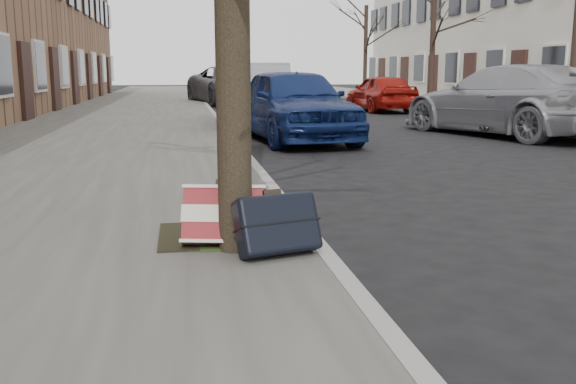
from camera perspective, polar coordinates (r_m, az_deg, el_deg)
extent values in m
plane|color=black|center=(4.50, 21.01, -7.88)|extent=(120.00, 120.00, 0.00)
cube|color=#65635C|center=(18.76, -14.02, 6.40)|extent=(5.00, 70.00, 0.12)
cube|color=gray|center=(21.22, 18.89, 6.61)|extent=(4.00, 70.00, 0.12)
cube|color=black|center=(5.02, -6.54, -3.79)|extent=(0.85, 0.85, 0.02)
cube|color=maroon|center=(4.66, -5.68, -2.16)|extent=(0.64, 0.43, 0.45)
cube|color=black|center=(4.41, -0.98, -2.85)|extent=(0.65, 0.48, 0.45)
imported|color=navy|center=(12.75, 0.52, 7.84)|extent=(2.24, 4.48, 1.46)
imported|color=#9A9BA1|center=(16.09, -2.79, 8.62)|extent=(2.27, 4.95, 1.57)
imported|color=#38373D|center=(26.69, -5.08, 9.44)|extent=(3.73, 6.07, 1.57)
imported|color=#94959A|center=(14.60, 18.96, 7.71)|extent=(3.57, 5.58, 1.51)
imported|color=maroon|center=(22.29, 8.23, 8.73)|extent=(1.71, 3.80, 1.27)
cylinder|color=black|center=(25.33, 12.74, 13.05)|extent=(0.21, 0.21, 4.77)
cylinder|color=black|center=(33.80, 6.90, 12.36)|extent=(0.20, 0.20, 4.50)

